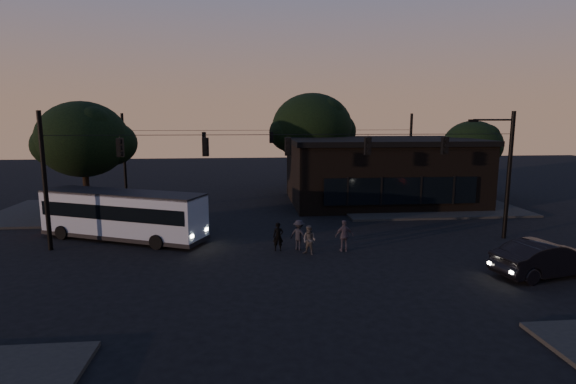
{
  "coord_description": "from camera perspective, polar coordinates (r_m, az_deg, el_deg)",
  "views": [
    {
      "loc": [
        -2.34,
        -20.72,
        7.13
      ],
      "look_at": [
        0.0,
        4.0,
        3.0
      ],
      "focal_mm": 28.0,
      "sensor_mm": 36.0,
      "label": 1
    }
  ],
  "objects": [
    {
      "name": "tree_behind",
      "position": [
        43.2,
        3.06,
        8.18
      ],
      "size": [
        7.6,
        7.6,
        9.43
      ],
      "color": "black",
      "rests_on": "ground"
    },
    {
      "name": "ground",
      "position": [
        22.04,
        0.99,
        -9.43
      ],
      "size": [
        120.0,
        120.0,
        0.0
      ],
      "primitive_type": "plane",
      "color": "black",
      "rests_on": "ground"
    },
    {
      "name": "pedestrian_a",
      "position": [
        24.34,
        -1.25,
        -5.69
      ],
      "size": [
        0.58,
        0.39,
        1.55
      ],
      "primitive_type": "imported",
      "rotation": [
        0.0,
        0.0,
        -0.04
      ],
      "color": "black",
      "rests_on": "ground"
    },
    {
      "name": "tree_right",
      "position": [
        43.81,
        22.37,
        5.47
      ],
      "size": [
        5.2,
        5.2,
        6.86
      ],
      "color": "black",
      "rests_on": "ground"
    },
    {
      "name": "signal_rig_far",
      "position": [
        40.9,
        -2.12,
        5.33
      ],
      "size": [
        26.24,
        0.3,
        7.5
      ],
      "color": "black",
      "rests_on": "ground"
    },
    {
      "name": "tree_left",
      "position": [
        35.72,
        -24.6,
        6.09
      ],
      "size": [
        6.4,
        6.4,
        8.3
      ],
      "color": "black",
      "rests_on": "ground"
    },
    {
      "name": "signal_rig_near",
      "position": [
        24.98,
        0.0,
        3.28
      ],
      "size": [
        26.24,
        0.3,
        7.5
      ],
      "color": "black",
      "rests_on": "ground"
    },
    {
      "name": "building",
      "position": [
        38.67,
        11.7,
        2.68
      ],
      "size": [
        15.4,
        10.41,
        5.4
      ],
      "color": "black",
      "rests_on": "ground"
    },
    {
      "name": "bus",
      "position": [
        28.07,
        -20.24,
        -2.51
      ],
      "size": [
        10.24,
        6.24,
        2.86
      ],
      "rotation": [
        0.0,
        0.0,
        -0.41
      ],
      "color": "gray",
      "rests_on": "ground"
    },
    {
      "name": "pedestrian_d",
      "position": [
        24.49,
        1.4,
        -5.46
      ],
      "size": [
        1.24,
        1.12,
        1.67
      ],
      "primitive_type": "imported",
      "rotation": [
        0.0,
        0.0,
        2.53
      ],
      "color": "black",
      "rests_on": "ground"
    },
    {
      "name": "pedestrian_b",
      "position": [
        23.7,
        2.72,
        -6.12
      ],
      "size": [
        0.96,
        0.93,
        1.55
      ],
      "primitive_type": "imported",
      "rotation": [
        0.0,
        0.0,
        -0.66
      ],
      "color": "#3D3937",
      "rests_on": "ground"
    },
    {
      "name": "sidewalk_far_right",
      "position": [
        38.23,
        16.74,
        -1.6
      ],
      "size": [
        14.0,
        10.0,
        0.15
      ],
      "primitive_type": "cube",
      "color": "black",
      "rests_on": "ground"
    },
    {
      "name": "pedestrian_c",
      "position": [
        24.4,
        7.16,
        -5.53
      ],
      "size": [
        1.04,
        0.52,
        1.71
      ],
      "primitive_type": "imported",
      "rotation": [
        0.0,
        0.0,
        3.25
      ],
      "color": "#362F39",
      "rests_on": "ground"
    },
    {
      "name": "car",
      "position": [
        23.64,
        29.93,
        -7.34
      ],
      "size": [
        5.22,
        2.71,
        1.64
      ],
      "primitive_type": "imported",
      "rotation": [
        0.0,
        0.0,
        1.78
      ],
      "color": "black",
      "rests_on": "ground"
    },
    {
      "name": "sidewalk_far_left",
      "position": [
        37.3,
        -23.53,
        -2.26
      ],
      "size": [
        14.0,
        10.0,
        0.15
      ],
      "primitive_type": "cube",
      "color": "black",
      "rests_on": "ground"
    }
  ]
}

